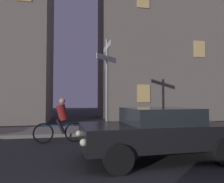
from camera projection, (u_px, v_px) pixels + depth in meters
name	position (u px, v px, depth m)	size (l,w,h in m)	color
sidewalk_kerb	(85.00, 130.00, 10.28)	(40.00, 2.65, 0.14)	gray
signpost	(107.00, 76.00, 9.60)	(1.10, 1.61, 4.15)	gray
car_near_left	(157.00, 131.00, 5.60)	(4.05, 2.18, 1.32)	black
cyclist	(61.00, 122.00, 7.70)	(1.82, 0.35, 1.61)	black
building_right_block	(174.00, 11.00, 19.40)	(13.05, 7.39, 19.46)	slate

